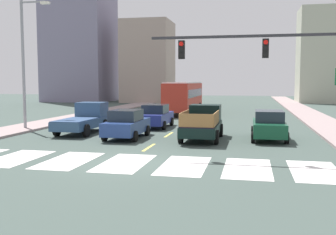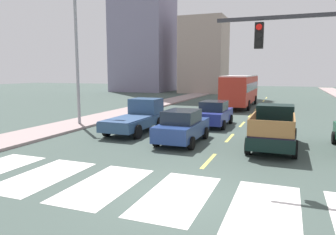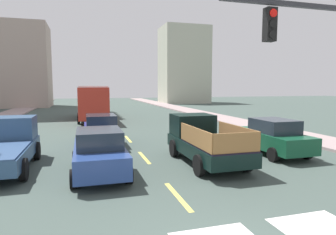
# 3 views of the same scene
# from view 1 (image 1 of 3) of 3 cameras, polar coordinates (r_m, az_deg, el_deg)

# --- Properties ---
(ground_plane) EXTENTS (160.00, 160.00, 0.00)m
(ground_plane) POSITION_cam_1_polar(r_m,az_deg,el_deg) (16.79, -6.23, -6.51)
(ground_plane) COLOR #3D4C46
(sidewalk_right) EXTENTS (3.02, 110.00, 0.15)m
(sidewalk_right) POSITION_cam_1_polar(r_m,az_deg,el_deg) (34.26, 21.40, -0.72)
(sidewalk_right) COLOR gray
(sidewalk_right) RESTS_ON ground
(sidewalk_left) EXTENTS (3.02, 110.00, 0.15)m
(sidewalk_left) POSITION_cam_1_polar(r_m,az_deg,el_deg) (37.37, -13.48, -0.03)
(sidewalk_left) COLOR gray
(sidewalk_left) RESTS_ON ground
(crosswalk_stripe_1) EXTENTS (1.84, 3.86, 0.01)m
(crosswalk_stripe_1) POSITION_cam_1_polar(r_m,az_deg,el_deg) (18.95, -20.96, -5.47)
(crosswalk_stripe_1) COLOR silver
(crosswalk_stripe_1) RESTS_ON ground
(crosswalk_stripe_2) EXTENTS (1.84, 3.86, 0.01)m
(crosswalk_stripe_2) POSITION_cam_1_polar(r_m,az_deg,el_deg) (17.72, -14.05, -6.00)
(crosswalk_stripe_2) COLOR silver
(crosswalk_stripe_2) RESTS_ON ground
(crosswalk_stripe_3) EXTENTS (1.84, 3.86, 0.01)m
(crosswalk_stripe_3) POSITION_cam_1_polar(r_m,az_deg,el_deg) (16.79, -6.23, -6.50)
(crosswalk_stripe_3) COLOR silver
(crosswalk_stripe_3) RESTS_ON ground
(crosswalk_stripe_4) EXTENTS (1.84, 3.86, 0.01)m
(crosswalk_stripe_4) POSITION_cam_1_polar(r_m,az_deg,el_deg) (16.20, 2.35, -6.90)
(crosswalk_stripe_4) COLOR silver
(crosswalk_stripe_4) RESTS_ON ground
(crosswalk_stripe_5) EXTENTS (1.84, 3.86, 0.01)m
(crosswalk_stripe_5) POSITION_cam_1_polar(r_m,az_deg,el_deg) (15.99, 11.37, -7.17)
(crosswalk_stripe_5) COLOR silver
(crosswalk_stripe_5) RESTS_ON ground
(crosswalk_stripe_6) EXTENTS (1.84, 3.86, 0.01)m
(crosswalk_stripe_6) POSITION_cam_1_polar(r_m,az_deg,el_deg) (16.17, 20.42, -7.25)
(crosswalk_stripe_6) COLOR silver
(crosswalk_stripe_6) RESTS_ON ground
(lane_dash_0) EXTENTS (0.16, 2.40, 0.01)m
(lane_dash_0) POSITION_cam_1_polar(r_m,az_deg,el_deg) (20.56, -2.76, -4.31)
(lane_dash_0) COLOR #DDCA53
(lane_dash_0) RESTS_ON ground
(lane_dash_1) EXTENTS (0.16, 2.40, 0.01)m
(lane_dash_1) POSITION_cam_1_polar(r_m,az_deg,el_deg) (25.38, 0.10, -2.48)
(lane_dash_1) COLOR #DDCA53
(lane_dash_1) RESTS_ON ground
(lane_dash_2) EXTENTS (0.16, 2.40, 0.01)m
(lane_dash_2) POSITION_cam_1_polar(r_m,az_deg,el_deg) (30.25, 2.03, -1.24)
(lane_dash_2) COLOR #DDCA53
(lane_dash_2) RESTS_ON ground
(lane_dash_3) EXTENTS (0.16, 2.40, 0.01)m
(lane_dash_3) POSITION_cam_1_polar(r_m,az_deg,el_deg) (35.16, 3.42, -0.34)
(lane_dash_3) COLOR #DDCA53
(lane_dash_3) RESTS_ON ground
(lane_dash_4) EXTENTS (0.16, 2.40, 0.01)m
(lane_dash_4) POSITION_cam_1_polar(r_m,az_deg,el_deg) (40.09, 4.48, 0.34)
(lane_dash_4) COLOR #DDCA53
(lane_dash_4) RESTS_ON ground
(lane_dash_5) EXTENTS (0.16, 2.40, 0.01)m
(lane_dash_5) POSITION_cam_1_polar(r_m,az_deg,el_deg) (45.04, 5.30, 0.87)
(lane_dash_5) COLOR #DDCA53
(lane_dash_5) RESTS_ON ground
(lane_dash_6) EXTENTS (0.16, 2.40, 0.01)m
(lane_dash_6) POSITION_cam_1_polar(r_m,az_deg,el_deg) (50.00, 5.96, 1.29)
(lane_dash_6) COLOR #DDCA53
(lane_dash_6) RESTS_ON ground
(lane_dash_7) EXTENTS (0.16, 2.40, 0.01)m
(lane_dash_7) POSITION_cam_1_polar(r_m,az_deg,el_deg) (54.96, 6.50, 1.64)
(lane_dash_7) COLOR #DDCA53
(lane_dash_7) RESTS_ON ground
(pickup_stakebed) EXTENTS (2.18, 5.20, 1.96)m
(pickup_stakebed) POSITION_cam_1_polar(r_m,az_deg,el_deg) (23.59, 5.05, -0.81)
(pickup_stakebed) COLOR black
(pickup_stakebed) RESTS_ON ground
(pickup_dark) EXTENTS (2.18, 5.20, 1.96)m
(pickup_dark) POSITION_cam_1_polar(r_m,az_deg,el_deg) (26.96, -11.86, -0.17)
(pickup_dark) COLOR #2D4C70
(pickup_dark) RESTS_ON ground
(city_bus) EXTENTS (2.72, 10.80, 3.32)m
(city_bus) POSITION_cam_1_polar(r_m,az_deg,el_deg) (41.72, 2.29, 3.23)
(city_bus) COLOR #AE2C1F
(city_bus) RESTS_ON ground
(sedan_far) EXTENTS (2.02, 4.40, 1.72)m
(sedan_far) POSITION_cam_1_polar(r_m,az_deg,el_deg) (29.18, -1.76, 0.22)
(sedan_far) COLOR navy
(sedan_far) RESTS_ON ground
(sedan_mid) EXTENTS (2.02, 4.40, 1.72)m
(sedan_mid) POSITION_cam_1_polar(r_m,az_deg,el_deg) (23.80, -5.96, -0.95)
(sedan_mid) COLOR navy
(sedan_mid) RESTS_ON ground
(sedan_near_right) EXTENTS (2.02, 4.40, 1.72)m
(sedan_near_right) POSITION_cam_1_polar(r_m,az_deg,el_deg) (23.78, 14.32, -1.08)
(sedan_near_right) COLOR #12482E
(sedan_near_right) RESTS_ON ground
(traffic_signal_gantry) EXTENTS (9.46, 0.27, 6.00)m
(traffic_signal_gantry) POSITION_cam_1_polar(r_m,az_deg,el_deg) (18.23, 17.51, 7.54)
(traffic_signal_gantry) COLOR #2D2D33
(traffic_signal_gantry) RESTS_ON ground
(streetlight_left) EXTENTS (2.20, 0.28, 9.00)m
(streetlight_left) POSITION_cam_1_polar(r_m,az_deg,el_deg) (29.52, -19.86, 7.95)
(streetlight_left) COLOR gray
(streetlight_left) RESTS_ON ground
(block_mid_left) EXTENTS (8.91, 7.14, 14.86)m
(block_mid_left) POSITION_cam_1_polar(r_m,az_deg,el_deg) (68.09, 21.94, 8.24)
(block_mid_left) COLOR #B1B59F
(block_mid_left) RESTS_ON ground
(block_mid_right) EXTENTS (7.60, 7.73, 13.12)m
(block_mid_right) POSITION_cam_1_polar(r_m,az_deg,el_deg) (65.46, -2.88, 7.98)
(block_mid_right) COLOR #A49084
(block_mid_right) RESTS_ON ground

